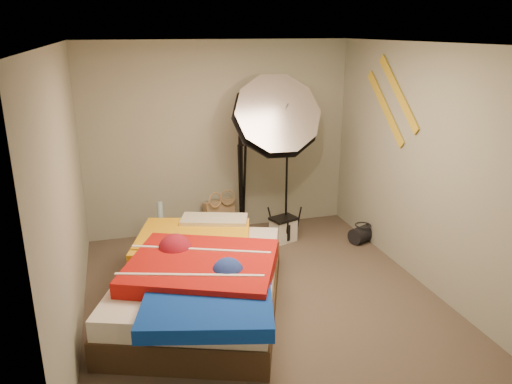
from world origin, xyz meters
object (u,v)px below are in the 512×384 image
object	(u,v)px
tote_bag	(220,216)
duffel_bag	(362,234)
bed	(201,280)
camera_tripod	(241,178)
camera_case	(283,230)
photo_umbrella	(276,118)
wrapping_roll	(161,226)

from	to	relation	value
tote_bag	duffel_bag	bearing A→B (deg)	-44.65
tote_bag	bed	size ratio (longest dim) A/B	0.16
duffel_bag	camera_tripod	xyz separation A→B (m)	(-1.41, 0.75, 0.65)
tote_bag	duffel_bag	xyz separation A→B (m)	(1.69, -0.88, -0.11)
tote_bag	duffel_bag	world-z (taller)	tote_bag
tote_bag	camera_case	bearing A→B (deg)	-56.08
bed	photo_umbrella	world-z (taller)	photo_umbrella
wrapping_roll	duffel_bag	xyz separation A→B (m)	(2.51, -0.48, -0.20)
bed	photo_umbrella	bearing A→B (deg)	48.10
camera_case	photo_umbrella	distance (m)	1.47
camera_case	bed	world-z (taller)	bed
bed	camera_case	bearing A→B (deg)	45.63
camera_case	photo_umbrella	size ratio (longest dim) A/B	0.13
wrapping_roll	photo_umbrella	distance (m)	1.93
duffel_bag	camera_case	bearing A→B (deg)	138.42
wrapping_roll	camera_case	distance (m)	1.55
bed	camera_tripod	xyz separation A→B (m)	(0.87, 1.79, 0.45)
tote_bag	camera_tripod	size ratio (longest dim) A/B	0.32
photo_umbrella	wrapping_roll	bearing A→B (deg)	171.74
camera_case	bed	distance (m)	1.87
duffel_bag	photo_umbrella	xyz separation A→B (m)	(-1.11, 0.27, 1.51)
bed	camera_tripod	bearing A→B (deg)	64.05
camera_case	duffel_bag	distance (m)	1.02
wrapping_roll	bed	distance (m)	1.53
wrapping_roll	tote_bag	bearing A→B (deg)	25.84
duffel_bag	photo_umbrella	bearing A→B (deg)	141.64
camera_case	bed	bearing A→B (deg)	-153.51
photo_umbrella	tote_bag	bearing A→B (deg)	134.08
bed	photo_umbrella	xyz separation A→B (m)	(1.17, 1.31, 1.30)
tote_bag	wrapping_roll	xyz separation A→B (m)	(-0.82, -0.40, 0.09)
duffel_bag	camera_tripod	bearing A→B (deg)	127.46
camera_case	camera_tripod	distance (m)	0.87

